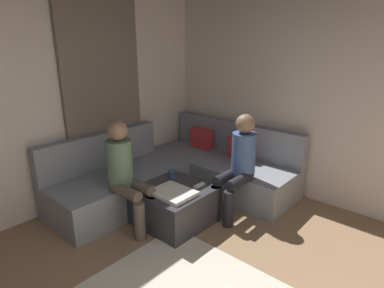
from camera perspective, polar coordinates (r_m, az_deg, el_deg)
The scene contains 8 objects.
curtain_panel at distance 4.27m, azimuth -15.41°, elevation 7.42°, with size 0.06×1.10×2.50m, color #726659.
sectional_couch at distance 4.33m, azimuth -2.30°, elevation -5.21°, with size 2.10×2.55×0.87m.
ottoman at distance 3.69m, azimuth -3.14°, elevation -10.80°, with size 0.76×0.76×0.42m, color #333338.
folded_blanket at distance 3.44m, azimuth -3.41°, elevation -8.69°, with size 0.44×0.36×0.04m, color white.
coffee_mug at distance 3.83m, azimuth -3.66°, elevation -5.39°, with size 0.08×0.08×0.10m, color #334C72.
game_remote at distance 3.62m, azimuth 1.31°, elevation -7.39°, with size 0.05×0.15×0.02m, color white.
person_on_couch_back at distance 3.71m, azimuth 8.34°, elevation -3.17°, with size 0.30×0.60×1.20m.
person_on_couch_side at distance 3.49m, azimuth -11.75°, elevation -4.75°, with size 0.60×0.30×1.20m.
Camera 1 is at (0.69, -0.99, 1.98)m, focal length 29.87 mm.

